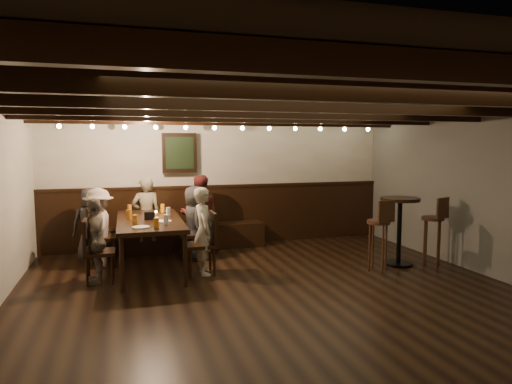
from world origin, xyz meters
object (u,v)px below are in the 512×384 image
object	(u,v)px
person_right_far	(204,231)
person_bench_left	(91,224)
chair_left_near	(102,248)
bar_stool_left	(378,244)
chair_left_far	(99,263)
person_bench_right	(199,214)
high_top_table	(400,221)
bar_stool_right	(432,240)
person_left_far	(96,241)
person_left_near	(99,227)
person_right_near	(195,223)
person_bench_centre	(146,216)
dining_table	(150,223)
chair_right_far	(202,255)
chair_right_near	(193,243)

from	to	relation	value
person_right_far	person_bench_left	bearing A→B (deg)	50.71
chair_left_near	bar_stool_left	size ratio (longest dim) A/B	0.86
chair_left_far	person_bench_right	size ratio (longest dim) A/B	0.64
chair_left_far	person_bench_left	distance (m)	1.40
high_top_table	bar_stool_right	xyz separation A→B (m)	(0.50, -0.16, -0.30)
person_left_far	person_right_far	distance (m)	1.50
person_left_near	bar_stool_right	distance (m)	5.25
person_right_near	person_right_far	bearing A→B (deg)	180.00
person_left_near	person_bench_right	bearing A→B (deg)	105.26
person_bench_left	person_right_far	distance (m)	2.13
chair_left_near	person_bench_centre	bearing A→B (deg)	129.81
person_bench_centre	chair_left_far	bearing A→B (deg)	64.40
dining_table	person_right_far	size ratio (longest dim) A/B	1.63
chair_left_near	bar_stool_right	world-z (taller)	bar_stool_right
chair_right_far	person_bench_left	world-z (taller)	person_bench_left
person_bench_centre	high_top_table	distance (m)	4.22
person_bench_left	chair_right_far	bearing A→B (deg)	140.18
person_left_near	bar_stool_left	size ratio (longest dim) A/B	1.13
chair_left_far	person_left_far	world-z (taller)	person_left_far
bar_stool_left	chair_right_far	bearing A→B (deg)	157.02
dining_table	bar_stool_right	xyz separation A→B (m)	(4.29, -0.99, -0.31)
person_left_near	bar_stool_right	xyz separation A→B (m)	(5.04, -1.45, -0.21)
person_bench_centre	bar_stool_left	distance (m)	3.90
chair_right_far	person_left_near	bearing A→B (deg)	58.51
chair_right_far	person_bench_right	bearing A→B (deg)	-7.62
dining_table	person_left_near	world-z (taller)	person_left_near
chair_right_near	bar_stool_left	distance (m)	2.97
dining_table	chair_right_far	bearing A→B (deg)	-32.03
chair_left_near	person_right_near	xyz separation A→B (m)	(1.47, -0.01, 0.33)
chair_left_near	bar_stool_right	size ratio (longest dim) A/B	0.86
dining_table	chair_left_near	distance (m)	0.95
person_right_near	bar_stool_left	world-z (taller)	person_right_near
person_bench_centre	person_bench_right	xyz separation A→B (m)	(0.90, -0.16, 0.01)
person_bench_left	person_bench_centre	distance (m)	0.92
chair_left_near	person_right_near	size ratio (longest dim) A/B	0.76
chair_left_far	person_left_near	world-z (taller)	person_left_near
chair_left_far	person_bench_right	bearing A→B (deg)	129.83
person_left_near	person_right_far	xyz separation A→B (m)	(1.49, -0.91, 0.03)
high_top_table	chair_left_near	bearing A→B (deg)	164.04
person_right_far	chair_right_near	bearing A→B (deg)	2.00
bar_stool_left	bar_stool_right	size ratio (longest dim) A/B	1.00
dining_table	person_bench_right	distance (m)	1.27
chair_right_near	person_left_far	distance (m)	1.75
chair_left_near	person_right_near	bearing A→B (deg)	90.00
person_left_near	high_top_table	distance (m)	4.72
chair_left_near	chair_left_far	bearing A→B (deg)	0.07
chair_left_near	chair_right_near	bearing A→B (deg)	90.00
chair_left_near	bar_stool_left	distance (m)	4.28
high_top_table	bar_stool_left	distance (m)	0.62
chair_right_near	person_bench_right	size ratio (longest dim) A/B	0.64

